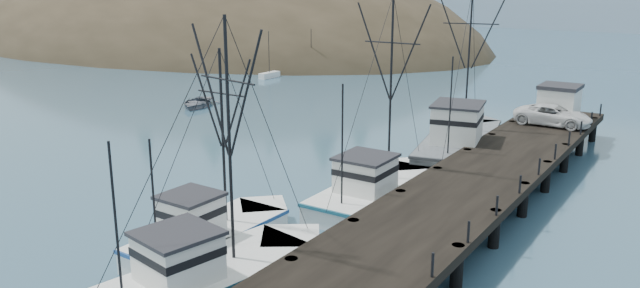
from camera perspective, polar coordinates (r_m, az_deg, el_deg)
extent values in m
plane|color=#30546C|center=(33.51, -19.86, -8.91)|extent=(400.00, 400.00, 0.00)
cube|color=black|center=(37.37, 14.35, -3.12)|extent=(6.00, 44.00, 0.50)
cylinder|color=black|center=(26.26, -2.62, -12.37)|extent=(0.56, 0.56, 2.00)
cylinder|color=black|center=(30.05, 3.04, -8.70)|extent=(0.56, 0.56, 2.00)
cylinder|color=black|center=(28.04, 12.41, -10.86)|extent=(0.56, 0.56, 2.00)
cylinder|color=black|center=(34.15, 7.31, -5.83)|extent=(0.56, 0.56, 2.00)
cylinder|color=black|center=(32.40, 15.65, -7.46)|extent=(0.56, 0.56, 2.00)
cylinder|color=black|center=(38.46, 10.62, -3.56)|extent=(0.56, 0.56, 2.00)
cylinder|color=black|center=(36.92, 18.08, -4.86)|extent=(0.56, 0.56, 2.00)
cylinder|color=black|center=(42.92, 13.24, -1.75)|extent=(0.56, 0.56, 2.00)
cylinder|color=black|center=(41.55, 19.96, -2.83)|extent=(0.56, 0.56, 2.00)
cylinder|color=black|center=(47.49, 15.35, -0.28)|extent=(0.56, 0.56, 2.00)
cylinder|color=black|center=(46.25, 21.46, -1.20)|extent=(0.56, 0.56, 2.00)
cylinder|color=black|center=(52.14, 17.09, 0.93)|extent=(0.56, 0.56, 2.00)
cylinder|color=black|center=(51.01, 22.68, 0.12)|extent=(0.56, 0.56, 2.00)
cylinder|color=black|center=(56.85, 18.55, 1.94)|extent=(0.56, 0.56, 2.00)
cylinder|color=black|center=(55.82, 23.68, 1.22)|extent=(0.56, 0.56, 2.00)
ellipsoid|color=#382D1E|center=(136.41, -11.41, 6.64)|extent=(132.00, 78.00, 51.00)
ellipsoid|color=black|center=(142.23, -11.81, 8.58)|extent=(109.20, 62.40, 41.60)
ellipsoid|color=black|center=(162.11, -23.72, 7.68)|extent=(57.60, 39.60, 32.40)
cube|color=beige|center=(97.87, -7.22, 8.01)|extent=(4.00, 5.00, 2.80)
cube|color=beige|center=(104.78, -8.32, 8.43)|extent=(4.00, 5.00, 2.80)
cube|color=beige|center=(100.06, -3.21, 8.25)|extent=(4.00, 5.00, 2.80)
cube|color=silver|center=(213.44, 15.81, 10.91)|extent=(180.00, 25.00, 18.00)
cube|color=white|center=(95.83, -10.08, 7.09)|extent=(1.00, 3.50, 0.90)
cylinder|color=black|center=(95.49, -10.16, 8.81)|extent=(0.08, 0.08, 6.00)
cube|color=white|center=(93.26, 4.00, 7.07)|extent=(1.00, 3.50, 0.90)
cylinder|color=black|center=(92.91, 4.03, 8.84)|extent=(0.08, 0.08, 6.00)
cube|color=white|center=(88.53, -0.81, 6.68)|extent=(1.00, 3.50, 0.90)
cylinder|color=black|center=(88.16, -0.81, 8.55)|extent=(0.08, 0.08, 6.00)
cube|color=white|center=(98.69, -5.39, 7.48)|extent=(1.00, 3.50, 0.90)
cylinder|color=black|center=(98.36, -5.43, 9.15)|extent=(0.08, 0.08, 6.00)
cube|color=white|center=(98.13, 1.17, 7.50)|extent=(1.00, 3.50, 0.90)
cylinder|color=black|center=(97.80, 1.18, 9.18)|extent=(0.08, 0.08, 6.00)
cube|color=white|center=(101.43, -9.31, 7.55)|extent=(1.00, 3.50, 0.90)
cylinder|color=black|center=(101.11, -9.38, 9.18)|extent=(0.08, 0.08, 6.00)
cube|color=white|center=(84.66, -4.65, 6.25)|extent=(1.00, 3.50, 0.90)
cylinder|color=black|center=(84.28, -4.69, 8.20)|extent=(0.08, 0.08, 6.00)
cube|color=white|center=(27.45, -10.36, -12.63)|extent=(5.61, 10.37, 1.60)
cube|color=white|center=(30.21, -2.68, -9.71)|extent=(3.77, 3.77, 1.60)
cube|color=navy|center=(27.13, -10.43, -11.32)|extent=(5.74, 10.63, 0.18)
cube|color=silver|center=(26.06, -12.83, -10.05)|extent=(3.16, 3.23, 1.90)
cube|color=#26262B|center=(25.65, -12.96, -7.96)|extent=(3.43, 3.52, 0.16)
cylinder|color=black|center=(26.11, -8.29, 0.17)|extent=(0.14, 0.14, 10.41)
cylinder|color=black|center=(24.08, -18.17, -6.95)|extent=(0.10, 0.10, 6.24)
cube|color=white|center=(31.44, -10.12, -8.92)|extent=(3.55, 8.38, 1.60)
cube|color=white|center=(34.24, -5.21, -6.70)|extent=(3.35, 3.35, 1.60)
cube|color=navy|center=(31.16, -10.17, -7.74)|extent=(3.62, 8.60, 0.18)
cube|color=silver|center=(30.09, -11.70, -6.50)|extent=(2.40, 2.40, 1.90)
cube|color=#26262B|center=(29.74, -11.80, -4.65)|extent=(2.61, 2.62, 0.16)
cylinder|color=black|center=(30.64, -8.87, 0.62)|extent=(0.14, 0.14, 8.62)
cylinder|color=black|center=(28.22, -14.99, -4.63)|extent=(0.10, 0.10, 5.17)
cube|color=white|center=(37.35, 5.11, -4.82)|extent=(3.96, 10.21, 1.60)
cube|color=white|center=(41.69, 8.43, -2.80)|extent=(3.92, 3.92, 1.60)
cube|color=#1C5A72|center=(37.12, 5.13, -3.80)|extent=(4.04, 10.47, 0.18)
cube|color=silver|center=(35.70, 4.18, -2.78)|extent=(2.75, 2.88, 1.90)
cube|color=#26262B|center=(35.40, 4.21, -1.19)|extent=(2.99, 3.15, 0.16)
cylinder|color=black|center=(37.10, 6.48, 5.00)|extent=(0.14, 0.14, 10.89)
cylinder|color=black|center=(32.87, 2.04, -0.10)|extent=(0.10, 0.10, 6.53)
cube|color=slate|center=(46.95, 12.60, -0.59)|extent=(6.98, 13.45, 2.20)
cube|color=slate|center=(53.10, 13.72, 1.14)|extent=(4.36, 4.36, 2.20)
cube|color=#222528|center=(46.70, 12.67, 0.59)|extent=(7.14, 13.79, 0.18)
cube|color=silver|center=(44.80, 12.43, 1.84)|extent=(3.79, 4.18, 2.60)
cube|color=#26262B|center=(44.51, 12.53, 3.57)|extent=(4.12, 4.55, 0.16)
cylinder|color=black|center=(47.63, 13.43, 7.46)|extent=(0.14, 0.14, 10.63)
cylinder|color=black|center=(41.23, 11.83, 3.44)|extent=(0.10, 0.10, 6.38)
cube|color=silver|center=(53.70, 21.00, 3.45)|extent=(2.80, 3.00, 2.50)
cube|color=#26262B|center=(53.46, 21.14, 4.92)|extent=(3.00, 3.20, 0.30)
imported|color=silver|center=(51.33, 20.53, 2.48)|extent=(5.74, 2.69, 1.59)
imported|color=slate|center=(66.67, -11.18, 3.39)|extent=(5.89, 6.67, 1.14)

